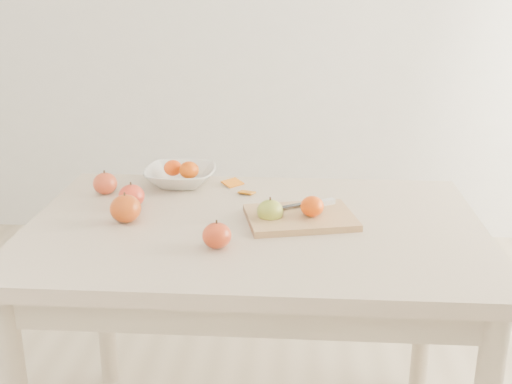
{
  "coord_description": "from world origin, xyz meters",
  "views": [
    {
      "loc": [
        0.11,
        -1.57,
        1.38
      ],
      "look_at": [
        0.0,
        0.05,
        0.82
      ],
      "focal_mm": 45.0,
      "sensor_mm": 36.0,
      "label": 1
    }
  ],
  "objects": [
    {
      "name": "apple_red_d",
      "position": [
        -0.34,
        -0.01,
        0.79
      ],
      "size": [
        0.08,
        0.08,
        0.07
      ],
      "primitive_type": "ellipsoid",
      "color": "maroon",
      "rests_on": "table"
    },
    {
      "name": "apple_green",
      "position": [
        0.04,
        0.01,
        0.78
      ],
      "size": [
        0.07,
        0.07,
        0.06
      ],
      "primitive_type": "ellipsoid",
      "color": "olive",
      "rests_on": "table"
    },
    {
      "name": "apple_red_a",
      "position": [
        -0.46,
        0.21,
        0.78
      ],
      "size": [
        0.07,
        0.07,
        0.07
      ],
      "primitive_type": "ellipsoid",
      "color": "maroon",
      "rests_on": "table"
    },
    {
      "name": "fruit_bowl",
      "position": [
        -0.25,
        0.31,
        0.78
      ],
      "size": [
        0.22,
        0.22,
        0.05
      ],
      "primitive_type": "imported",
      "color": "silver",
      "rests_on": "table"
    },
    {
      "name": "board_tangerine",
      "position": [
        0.15,
        0.02,
        0.8
      ],
      "size": [
        0.06,
        0.06,
        0.05
      ],
      "primitive_type": "ellipsoid",
      "color": "#CE4107",
      "rests_on": "cutting_board"
    },
    {
      "name": "apple_red_b",
      "position": [
        -0.35,
        0.1,
        0.78
      ],
      "size": [
        0.07,
        0.07,
        0.07
      ],
      "primitive_type": "ellipsoid",
      "color": "#A71019",
      "rests_on": "table"
    },
    {
      "name": "orange_peel_a",
      "position": [
        -0.09,
        0.32,
        0.75
      ],
      "size": [
        0.07,
        0.07,
        0.01
      ],
      "primitive_type": "cube",
      "rotation": [
        0.21,
        0.0,
        0.82
      ],
      "color": "orange",
      "rests_on": "table"
    },
    {
      "name": "table",
      "position": [
        0.0,
        0.0,
        0.65
      ],
      "size": [
        1.2,
        0.8,
        0.75
      ],
      "color": "#C1AB92",
      "rests_on": "ground"
    },
    {
      "name": "apple_red_c",
      "position": [
        -0.08,
        -0.16,
        0.78
      ],
      "size": [
        0.07,
        0.07,
        0.06
      ],
      "primitive_type": "ellipsoid",
      "color": "maroon",
      "rests_on": "table"
    },
    {
      "name": "bowl_tangerine_far",
      "position": [
        -0.22,
        0.29,
        0.8
      ],
      "size": [
        0.06,
        0.06,
        0.05
      ],
      "primitive_type": "ellipsoid",
      "color": "#D46007",
      "rests_on": "fruit_bowl"
    },
    {
      "name": "paring_knife",
      "position": [
        0.17,
        0.1,
        0.78
      ],
      "size": [
        0.16,
        0.09,
        0.01
      ],
      "color": "silver",
      "rests_on": "cutting_board"
    },
    {
      "name": "bowl_tangerine_near",
      "position": [
        -0.28,
        0.32,
        0.8
      ],
      "size": [
        0.06,
        0.06,
        0.05
      ],
      "primitive_type": "ellipsoid",
      "color": "#E44208",
      "rests_on": "fruit_bowl"
    },
    {
      "name": "cutting_board",
      "position": [
        0.12,
        0.03,
        0.76
      ],
      "size": [
        0.32,
        0.26,
        0.02
      ],
      "primitive_type": "cube",
      "rotation": [
        0.0,
        0.0,
        0.23
      ],
      "color": "tan",
      "rests_on": "table"
    },
    {
      "name": "orange_peel_b",
      "position": [
        -0.04,
        0.24,
        0.75
      ],
      "size": [
        0.05,
        0.05,
        0.01
      ],
      "primitive_type": "cube",
      "rotation": [
        -0.14,
        0.0,
        -0.34
      ],
      "color": "#C66C0D",
      "rests_on": "table"
    }
  ]
}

